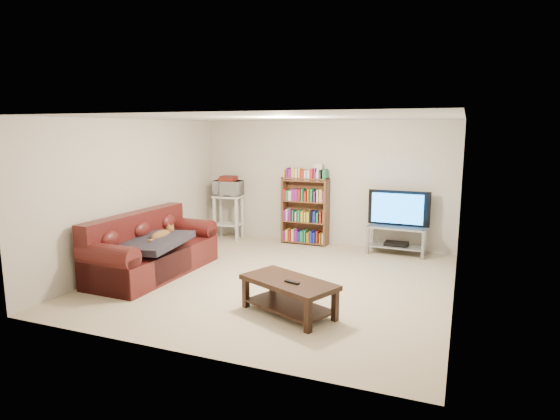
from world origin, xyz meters
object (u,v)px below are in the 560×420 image
at_px(bookshelf, 305,210).
at_px(coffee_table, 289,290).
at_px(tv_stand, 397,235).
at_px(sofa, 150,253).

bearing_deg(bookshelf, coffee_table, -74.44).
distance_m(coffee_table, bookshelf, 3.59).
xyz_separation_m(coffee_table, tv_stand, (0.84, 3.32, 0.05)).
relative_size(sofa, tv_stand, 2.16).
xyz_separation_m(sofa, tv_stand, (3.45, 2.58, 0.02)).
xyz_separation_m(tv_stand, bookshelf, (-1.79, 0.12, 0.33)).
bearing_deg(sofa, bookshelf, 60.03).
relative_size(coffee_table, bookshelf, 1.01).
bearing_deg(tv_stand, bookshelf, 177.63).
bearing_deg(coffee_table, sofa, -171.67).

